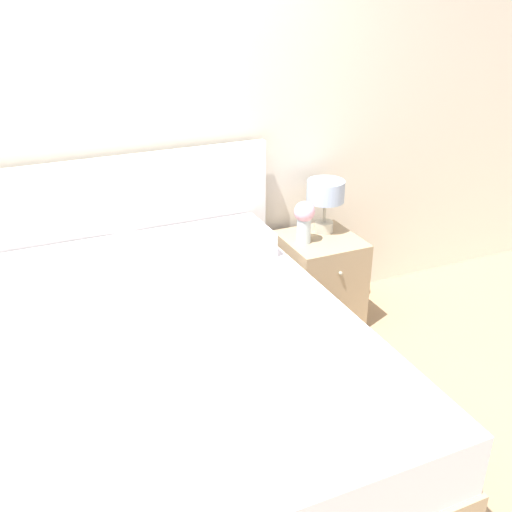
% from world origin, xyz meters
% --- Properties ---
extents(ground_plane, '(12.00, 12.00, 0.00)m').
position_xyz_m(ground_plane, '(0.00, 0.00, 0.00)').
color(ground_plane, tan).
extents(wall_back, '(8.00, 0.06, 2.60)m').
position_xyz_m(wall_back, '(0.00, 0.07, 1.30)').
color(wall_back, silver).
rests_on(wall_back, ground_plane).
extents(bed, '(1.72, 2.03, 1.16)m').
position_xyz_m(bed, '(0.00, -0.95, 0.32)').
color(bed, tan).
rests_on(bed, ground_plane).
extents(nightstand, '(0.45, 0.48, 0.58)m').
position_xyz_m(nightstand, '(1.15, -0.25, 0.29)').
color(nightstand, tan).
rests_on(nightstand, ground_plane).
extents(table_lamp, '(0.23, 0.23, 0.33)m').
position_xyz_m(table_lamp, '(1.21, -0.16, 0.82)').
color(table_lamp, beige).
rests_on(table_lamp, nightstand).
extents(flower_vase, '(0.12, 0.12, 0.26)m').
position_xyz_m(flower_vase, '(1.02, -0.26, 0.73)').
color(flower_vase, silver).
rests_on(flower_vase, nightstand).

